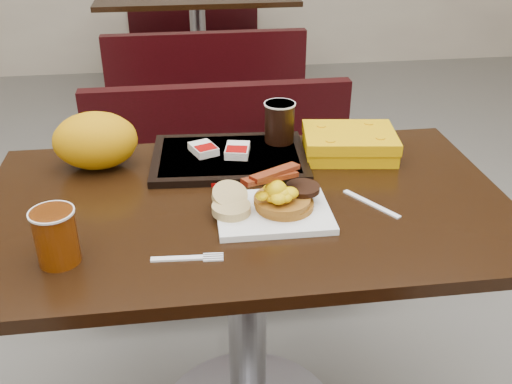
{
  "coord_description": "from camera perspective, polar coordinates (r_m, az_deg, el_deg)",
  "views": [
    {
      "loc": [
        -0.13,
        -1.14,
        1.4
      ],
      "look_at": [
        0.02,
        -0.05,
        0.8
      ],
      "focal_mm": 40.7,
      "sensor_mm": 36.0,
      "label": 1
    }
  ],
  "objects": [
    {
      "name": "table_near",
      "position": [
        1.54,
        -0.85,
        -13.03
      ],
      "size": [
        1.2,
        0.7,
        0.75
      ],
      "primitive_type": null,
      "color": "black",
      "rests_on": "floor"
    },
    {
      "name": "bench_near_n",
      "position": [
        2.12,
        -3.13,
        -0.67
      ],
      "size": [
        1.0,
        0.46,
        0.72
      ],
      "primitive_type": null,
      "color": "black",
      "rests_on": "floor"
    },
    {
      "name": "table_far",
      "position": [
        3.88,
        -5.61,
        13.4
      ],
      "size": [
        1.2,
        0.7,
        0.75
      ],
      "primitive_type": null,
      "color": "black",
      "rests_on": "floor"
    },
    {
      "name": "bench_far_s",
      "position": [
        3.22,
        -4.99,
        9.86
      ],
      "size": [
        1.0,
        0.46,
        0.72
      ],
      "primitive_type": null,
      "color": "black",
      "rests_on": "floor"
    },
    {
      "name": "bench_far_n",
      "position": [
        4.56,
        -6.04,
        15.54
      ],
      "size": [
        1.0,
        0.46,
        0.72
      ],
      "primitive_type": null,
      "color": "black",
      "rests_on": "floor"
    },
    {
      "name": "platter",
      "position": [
        1.26,
        1.71,
        -2.02
      ],
      "size": [
        0.25,
        0.19,
        0.01
      ],
      "primitive_type": "cube",
      "rotation": [
        0.0,
        0.0,
        -0.01
      ],
      "color": "white",
      "rests_on": "table_near"
    },
    {
      "name": "pancake_stack",
      "position": [
        1.26,
        2.81,
        -0.95
      ],
      "size": [
        0.13,
        0.13,
        0.03
      ],
      "primitive_type": "cylinder",
      "rotation": [
        0.0,
        0.0,
        -0.0
      ],
      "color": "#A26F1B",
      "rests_on": "platter"
    },
    {
      "name": "sausage_patty",
      "position": [
        1.28,
        4.59,
        0.37
      ],
      "size": [
        0.09,
        0.09,
        0.01
      ],
      "primitive_type": "cylinder",
      "rotation": [
        0.0,
        0.0,
        0.13
      ],
      "color": "black",
      "rests_on": "pancake_stack"
    },
    {
      "name": "scrambled_eggs",
      "position": [
        1.23,
        1.96,
        0.07
      ],
      "size": [
        0.09,
        0.08,
        0.04
      ],
      "primitive_type": "ellipsoid",
      "rotation": [
        0.0,
        0.0,
        -0.09
      ],
      "color": "#F1B504",
      "rests_on": "pancake_stack"
    },
    {
      "name": "bacon_strips",
      "position": [
        1.22,
        1.42,
        1.53
      ],
      "size": [
        0.15,
        0.12,
        0.01
      ],
      "primitive_type": null,
      "rotation": [
        0.0,
        0.0,
        0.52
      ],
      "color": "#420C04",
      "rests_on": "scrambled_eggs"
    },
    {
      "name": "muffin_bottom",
      "position": [
        1.24,
        -2.44,
        -1.66
      ],
      "size": [
        0.1,
        0.1,
        0.02
      ],
      "primitive_type": "cylinder",
      "rotation": [
        0.0,
        0.0,
        -0.24
      ],
      "color": "tan",
      "rests_on": "platter"
    },
    {
      "name": "muffin_top",
      "position": [
        1.27,
        -2.6,
        -0.36
      ],
      "size": [
        0.1,
        0.1,
        0.05
      ],
      "primitive_type": "cylinder",
      "rotation": [
        0.38,
        0.0,
        0.3
      ],
      "color": "tan",
      "rests_on": "platter"
    },
    {
      "name": "coffee_cup_near",
      "position": [
        1.15,
        -19.06,
        -4.19
      ],
      "size": [
        0.1,
        0.1,
        0.11
      ],
      "primitive_type": "cylinder",
      "rotation": [
        0.0,
        0.0,
        -0.26
      ],
      "color": "#813404",
      "rests_on": "table_near"
    },
    {
      "name": "fork",
      "position": [
        1.13,
        -7.78,
        -6.5
      ],
      "size": [
        0.14,
        0.03,
        0.0
      ],
      "primitive_type": null,
      "rotation": [
        0.0,
        0.0,
        -0.06
      ],
      "color": "white",
      "rests_on": "table_near"
    },
    {
      "name": "knife",
      "position": [
        1.33,
        11.25,
        -1.14
      ],
      "size": [
        0.1,
        0.14,
        0.0
      ],
      "primitive_type": "cube",
      "rotation": [
        0.0,
        0.0,
        -1.0
      ],
      "color": "white",
      "rests_on": "table_near"
    },
    {
      "name": "condiment_syrup",
      "position": [
        1.31,
        -0.8,
        -0.9
      ],
      "size": [
        0.05,
        0.05,
        0.01
      ],
      "primitive_type": "cube",
      "rotation": [
        0.0,
        0.0,
        0.62
      ],
      "color": "#9F4C06",
      "rests_on": "table_near"
    },
    {
      "name": "condiment_ketchup",
      "position": [
        1.39,
        -4.39,
        0.97
      ],
      "size": [
        0.05,
        0.04,
        0.01
      ],
      "primitive_type": "cube",
      "rotation": [
        0.0,
        0.0,
        -0.39
      ],
      "color": "#8C0504",
      "rests_on": "table_near"
    },
    {
      "name": "tray",
      "position": [
        1.5,
        -2.63,
        3.39
      ],
      "size": [
        0.41,
        0.3,
        0.02
      ],
      "primitive_type": "cube",
      "rotation": [
        0.0,
        0.0,
        -0.06
      ],
      "color": "black",
      "rests_on": "table_near"
    },
    {
      "name": "hashbrown_sleeve_left",
      "position": [
        1.51,
        -5.19,
        4.24
      ],
      "size": [
        0.08,
        0.09,
        0.02
      ],
      "primitive_type": "cube",
      "rotation": [
        0.0,
        0.0,
        0.37
      ],
      "color": "silver",
      "rests_on": "tray"
    },
    {
      "name": "hashbrown_sleeve_right",
      "position": [
        1.49,
        -1.84,
        4.11
      ],
      "size": [
        0.07,
        0.09,
        0.02
      ],
      "primitive_type": "cube",
      "rotation": [
        0.0,
        0.0,
        -0.21
      ],
      "color": "silver",
      "rests_on": "tray"
    },
    {
      "name": "coffee_cup_far",
      "position": [
        1.55,
        2.32,
        6.85
      ],
      "size": [
        0.09,
        0.09,
        0.11
      ],
      "primitive_type": "cylinder",
      "rotation": [
        0.0,
        0.0,
        -0.23
      ],
      "color": "black",
      "rests_on": "tray"
    },
    {
      "name": "clamshell",
      "position": [
        1.54,
        9.15,
        4.74
      ],
      "size": [
        0.26,
        0.21,
        0.06
      ],
      "primitive_type": "cube",
      "rotation": [
        0.0,
        0.0,
        -0.13
      ],
      "color": "#DA9D03",
      "rests_on": "table_near"
    },
    {
      "name": "paper_bag",
      "position": [
        1.5,
        -15.5,
        4.9
      ],
      "size": [
        0.23,
        0.18,
        0.14
      ],
      "primitive_type": "ellipsoid",
      "rotation": [
        0.0,
        0.0,
        0.13
      ],
      "color": "#CB8006",
      "rests_on": "table_near"
    }
  ]
}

